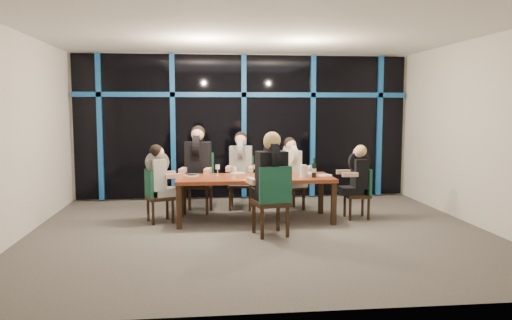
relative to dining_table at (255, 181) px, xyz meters
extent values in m
plane|color=#5D5852|center=(0.00, -0.80, -0.68)|extent=(7.00, 7.00, 0.00)
cube|color=silver|center=(0.00, 2.20, 0.82)|extent=(7.00, 0.04, 3.00)
cube|color=silver|center=(0.00, -3.80, 0.82)|extent=(7.00, 0.04, 3.00)
cube|color=silver|center=(-3.50, -0.80, 0.82)|extent=(0.04, 6.00, 3.00)
cube|color=silver|center=(3.50, -0.80, 0.82)|extent=(0.04, 6.00, 3.00)
cube|color=white|center=(0.00, -0.80, 2.32)|extent=(7.00, 6.00, 0.04)
cube|color=black|center=(0.00, 2.14, 0.82)|extent=(6.86, 0.04, 2.94)
cube|color=#134C95|center=(-2.90, 2.09, 0.82)|extent=(0.10, 0.10, 2.94)
cube|color=#134C95|center=(-1.45, 2.09, 0.82)|extent=(0.10, 0.10, 2.94)
cube|color=#134C95|center=(0.00, 2.09, 0.82)|extent=(0.10, 0.10, 2.94)
cube|color=#134C95|center=(1.45, 2.09, 0.82)|extent=(0.10, 0.10, 2.94)
cube|color=#134C95|center=(2.90, 2.09, 0.82)|extent=(0.10, 0.10, 2.94)
cube|color=#134C95|center=(0.00, 2.09, 1.48)|extent=(6.86, 0.10, 0.10)
cube|color=#FF2D14|center=(1.10, 2.45, 1.47)|extent=(0.60, 0.05, 0.35)
cube|color=brown|center=(0.00, 0.00, 0.04)|extent=(2.60, 1.00, 0.06)
cube|color=black|center=(-1.24, -0.44, -0.34)|extent=(0.08, 0.08, 0.69)
cube|color=black|center=(1.24, -0.44, -0.34)|extent=(0.08, 0.08, 0.69)
cube|color=black|center=(-1.24, 0.44, -0.34)|extent=(0.08, 0.08, 0.69)
cube|color=black|center=(1.24, 0.44, -0.34)|extent=(0.08, 0.08, 0.69)
cube|color=black|center=(-0.95, 0.76, -0.18)|extent=(0.59, 0.59, 0.07)
cube|color=#1A553D|center=(-0.91, 0.98, 0.12)|extent=(0.50, 0.15, 0.55)
cube|color=black|center=(-1.18, 0.60, -0.45)|extent=(0.05, 0.05, 0.47)
cube|color=black|center=(-0.79, 0.53, -0.45)|extent=(0.05, 0.05, 0.47)
cube|color=black|center=(-1.11, 1.00, -0.45)|extent=(0.05, 0.05, 0.47)
cube|color=black|center=(-0.72, 0.92, -0.45)|extent=(0.05, 0.05, 0.47)
cube|color=black|center=(-0.16, 1.00, -0.22)|extent=(0.53, 0.53, 0.06)
cube|color=#1A553D|center=(-0.12, 1.20, 0.05)|extent=(0.46, 0.13, 0.51)
cube|color=black|center=(-0.37, 0.85, -0.47)|extent=(0.05, 0.05, 0.43)
cube|color=black|center=(0.00, 0.79, -0.47)|extent=(0.05, 0.05, 0.43)
cube|color=black|center=(-0.31, 1.21, -0.47)|extent=(0.05, 0.05, 0.43)
cube|color=black|center=(0.06, 1.15, -0.47)|extent=(0.05, 0.05, 0.43)
cube|color=black|center=(0.77, 0.84, -0.25)|extent=(0.55, 0.55, 0.06)
cube|color=#1A553D|center=(0.70, 1.02, 0.00)|extent=(0.42, 0.20, 0.47)
cube|color=black|center=(0.67, 0.62, -0.48)|extent=(0.05, 0.05, 0.40)
cube|color=black|center=(0.99, 0.75, -0.48)|extent=(0.05, 0.05, 0.40)
cube|color=black|center=(0.55, 0.94, -0.48)|extent=(0.05, 0.05, 0.40)
cube|color=black|center=(0.87, 1.06, -0.48)|extent=(0.05, 0.05, 0.40)
cube|color=black|center=(-1.57, 0.07, -0.27)|extent=(0.52, 0.52, 0.05)
cube|color=#1A553D|center=(-1.74, 0.01, -0.03)|extent=(0.18, 0.40, 0.46)
cube|color=black|center=(-1.36, -0.03, -0.49)|extent=(0.05, 0.05, 0.38)
cube|color=black|center=(-1.47, 0.28, -0.49)|extent=(0.05, 0.05, 0.38)
cube|color=black|center=(-1.67, -0.14, -0.49)|extent=(0.05, 0.05, 0.38)
cube|color=black|center=(-1.78, 0.17, -0.49)|extent=(0.05, 0.05, 0.38)
cube|color=black|center=(1.76, -0.01, -0.28)|extent=(0.40, 0.40, 0.05)
cube|color=#1A553D|center=(1.93, -0.01, -0.04)|extent=(0.05, 0.40, 0.44)
cube|color=black|center=(1.60, 0.15, -0.50)|extent=(0.04, 0.04, 0.37)
cube|color=black|center=(1.60, -0.17, -0.50)|extent=(0.04, 0.04, 0.37)
cube|color=black|center=(1.92, 0.15, -0.50)|extent=(0.04, 0.04, 0.37)
cube|color=black|center=(1.92, -0.17, -0.50)|extent=(0.04, 0.04, 0.37)
cube|color=black|center=(0.13, -0.97, -0.19)|extent=(0.58, 0.58, 0.07)
cube|color=#1A553D|center=(0.18, -1.18, 0.10)|extent=(0.49, 0.15, 0.54)
cube|color=black|center=(0.28, -0.74, -0.45)|extent=(0.05, 0.05, 0.46)
cube|color=black|center=(-0.10, -0.82, -0.45)|extent=(0.05, 0.05, 0.46)
cube|color=black|center=(0.36, -1.12, -0.45)|extent=(0.05, 0.05, 0.46)
cube|color=black|center=(-0.02, -1.20, -0.45)|extent=(0.05, 0.05, 0.46)
cube|color=black|center=(-0.97, 0.63, -0.07)|extent=(0.48, 0.53, 0.16)
cube|color=black|center=(-0.94, 0.81, 0.29)|extent=(0.49, 0.35, 0.62)
cylinder|color=black|center=(-0.94, 0.81, 0.54)|extent=(0.20, 0.48, 0.47)
sphere|color=tan|center=(-0.94, 0.78, 0.74)|extent=(0.23, 0.23, 0.23)
sphere|color=black|center=(-0.94, 0.83, 0.77)|extent=(0.25, 0.25, 0.25)
cube|color=tan|center=(-1.21, 0.59, 0.11)|extent=(0.15, 0.34, 0.09)
cube|color=tan|center=(-0.77, 0.50, 0.11)|extent=(0.15, 0.34, 0.09)
cube|color=black|center=(-0.18, 0.88, -0.12)|extent=(0.43, 0.48, 0.14)
cube|color=black|center=(-0.15, 1.04, 0.22)|extent=(0.44, 0.31, 0.57)
cylinder|color=black|center=(-0.15, 1.04, 0.44)|extent=(0.17, 0.44, 0.43)
sphere|color=tan|center=(-0.15, 1.02, 0.62)|extent=(0.21, 0.21, 0.21)
sphere|color=black|center=(-0.15, 1.06, 0.65)|extent=(0.23, 0.23, 0.23)
cube|color=tan|center=(-0.39, 0.83, 0.11)|extent=(0.13, 0.32, 0.08)
cube|color=tan|center=(0.01, 0.76, 0.11)|extent=(0.13, 0.32, 0.08)
cube|color=silver|center=(0.81, 0.74, -0.16)|extent=(0.46, 0.50, 0.13)
cube|color=silver|center=(0.76, 0.88, 0.15)|extent=(0.44, 0.35, 0.53)
cylinder|color=silver|center=(0.76, 0.88, 0.36)|extent=(0.23, 0.41, 0.40)
sphere|color=tan|center=(0.76, 0.86, 0.53)|extent=(0.20, 0.20, 0.20)
sphere|color=black|center=(0.75, 0.90, 0.56)|extent=(0.22, 0.22, 0.22)
cube|color=tan|center=(0.66, 0.60, 0.11)|extent=(0.17, 0.29, 0.08)
cube|color=tan|center=(1.02, 0.74, 0.11)|extent=(0.17, 0.29, 0.08)
cube|color=black|center=(-1.47, 0.10, -0.18)|extent=(0.47, 0.44, 0.13)
cube|color=black|center=(-1.60, 0.06, 0.12)|extent=(0.33, 0.42, 0.51)
cylinder|color=black|center=(-1.60, 0.06, 0.32)|extent=(0.39, 0.22, 0.38)
sphere|color=tan|center=(-1.59, 0.06, 0.48)|extent=(0.19, 0.19, 0.19)
sphere|color=black|center=(-1.62, 0.05, 0.51)|extent=(0.21, 0.21, 0.21)
cube|color=tan|center=(-1.34, -0.04, 0.10)|extent=(0.28, 0.16, 0.07)
cube|color=tan|center=(-1.46, 0.30, 0.10)|extent=(0.28, 0.16, 0.07)
cube|color=black|center=(1.65, -0.01, -0.19)|extent=(0.37, 0.32, 0.12)
cube|color=black|center=(1.79, -0.01, 0.10)|extent=(0.21, 0.36, 0.50)
cylinder|color=black|center=(1.79, -0.01, 0.30)|extent=(0.37, 0.09, 0.37)
sphere|color=tan|center=(1.77, -0.01, 0.46)|extent=(0.19, 0.19, 0.19)
sphere|color=tan|center=(1.81, -0.01, 0.48)|extent=(0.20, 0.20, 0.20)
cube|color=tan|center=(1.58, 0.16, 0.10)|extent=(0.27, 0.07, 0.07)
cube|color=tan|center=(1.58, -0.19, 0.10)|extent=(0.27, 0.07, 0.07)
cube|color=black|center=(0.10, -0.84, -0.08)|extent=(0.48, 0.53, 0.15)
cube|color=black|center=(0.14, -1.01, 0.27)|extent=(0.48, 0.34, 0.61)
cylinder|color=black|center=(0.14, -1.01, 0.51)|extent=(0.20, 0.47, 0.46)
sphere|color=tan|center=(0.14, -0.99, 0.71)|extent=(0.23, 0.23, 0.23)
sphere|color=tan|center=(0.14, -1.03, 0.74)|extent=(0.25, 0.25, 0.25)
cube|color=tan|center=(0.30, -0.71, 0.11)|extent=(0.15, 0.34, 0.09)
cube|color=tan|center=(-0.13, -0.80, 0.11)|extent=(0.15, 0.34, 0.09)
cylinder|color=white|center=(-1.06, 0.21, 0.08)|extent=(0.24, 0.24, 0.01)
cylinder|color=white|center=(-0.25, 0.44, 0.08)|extent=(0.24, 0.24, 0.01)
cylinder|color=white|center=(0.97, 0.32, 0.08)|extent=(0.24, 0.24, 0.01)
cylinder|color=white|center=(-1.04, 0.26, 0.08)|extent=(0.24, 0.24, 0.01)
cylinder|color=white|center=(1.20, -0.02, 0.08)|extent=(0.24, 0.24, 0.01)
cylinder|color=white|center=(0.02, -0.42, 0.08)|extent=(0.24, 0.24, 0.01)
cylinder|color=black|center=(0.96, -0.20, 0.18)|extent=(0.07, 0.07, 0.23)
cylinder|color=black|center=(0.96, -0.20, 0.34)|extent=(0.03, 0.03, 0.09)
cylinder|color=silver|center=(0.96, -0.20, 0.18)|extent=(0.07, 0.07, 0.07)
cylinder|color=white|center=(0.78, -0.22, 0.17)|extent=(0.12, 0.12, 0.21)
cylinder|color=white|center=(0.84, -0.22, 0.20)|extent=(0.02, 0.02, 0.15)
cylinder|color=#FDA34C|center=(-0.11, -0.32, 0.08)|extent=(0.06, 0.06, 0.03)
cylinder|color=white|center=(-0.36, -0.19, 0.07)|extent=(0.07, 0.07, 0.01)
cylinder|color=white|center=(-0.36, -0.19, 0.13)|extent=(0.01, 0.01, 0.11)
cylinder|color=white|center=(-0.36, -0.19, 0.22)|extent=(0.08, 0.08, 0.08)
cylinder|color=silver|center=(0.04, 0.20, 0.07)|extent=(0.06, 0.06, 0.01)
cylinder|color=silver|center=(0.04, 0.20, 0.12)|extent=(0.01, 0.01, 0.10)
cylinder|color=silver|center=(0.04, 0.20, 0.21)|extent=(0.07, 0.07, 0.07)
cylinder|color=silver|center=(0.51, -0.03, 0.07)|extent=(0.06, 0.06, 0.01)
cylinder|color=silver|center=(0.51, -0.03, 0.12)|extent=(0.01, 0.01, 0.09)
cylinder|color=silver|center=(0.51, -0.03, 0.20)|extent=(0.06, 0.06, 0.06)
cylinder|color=silver|center=(-0.61, 0.18, 0.07)|extent=(0.07, 0.07, 0.01)
cylinder|color=silver|center=(-0.61, 0.18, 0.13)|extent=(0.01, 0.01, 0.11)
cylinder|color=silver|center=(-0.61, 0.18, 0.22)|extent=(0.07, 0.07, 0.07)
cylinder|color=silver|center=(0.98, 0.17, 0.07)|extent=(0.06, 0.06, 0.01)
cylinder|color=silver|center=(0.98, 0.17, 0.12)|extent=(0.01, 0.01, 0.09)
cylinder|color=silver|center=(0.98, 0.17, 0.19)|extent=(0.06, 0.06, 0.06)
camera|label=1|loc=(-0.88, -8.20, 1.21)|focal=35.00mm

